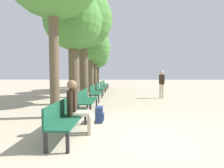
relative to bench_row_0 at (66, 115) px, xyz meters
The scene contains 15 objects.
ground_plane 1.83m from the bench_row_0, ahead, with size 80.00×80.00×0.00m, color #B7A88E.
bench_row_0 is the anchor object (origin of this frame).
bench_row_1 2.73m from the bench_row_0, 90.00° to the left, with size 0.49×1.88×0.82m.
bench_row_2 5.45m from the bench_row_0, 90.00° to the left, with size 0.49×1.88×0.82m.
bench_row_3 8.18m from the bench_row_0, 90.00° to the left, with size 0.49×1.88×0.82m.
bench_row_4 10.91m from the bench_row_0, 90.00° to the left, with size 0.49×1.88×0.82m.
bench_row_5 13.63m from the bench_row_0, 90.00° to the left, with size 0.49×1.88×0.82m.
tree_row_1 5.52m from the bench_row_0, 101.30° to the left, with size 2.73×2.73×5.30m.
tree_row_2 8.03m from the bench_row_0, 97.20° to the left, with size 3.55×3.55×6.54m.
tree_row_3 10.39m from the bench_row_0, 95.00° to the left, with size 2.87×2.87×5.33m.
tree_row_4 12.41m from the bench_row_0, 94.10° to the left, with size 2.89×2.89×5.22m.
tree_row_5 15.13m from the bench_row_0, 93.30° to the left, with size 2.36×2.36×4.48m.
person_seated 0.34m from the bench_row_0, 33.60° to the left, with size 0.62×0.35×1.30m.
backpack 1.37m from the bench_row_0, 60.18° to the left, with size 0.24×0.38×0.46m.
pedestrian_near 7.49m from the bench_row_0, 59.04° to the left, with size 0.33×0.23×1.63m.
Camera 1 is at (-0.59, -3.88, 1.44)m, focal length 28.00 mm.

